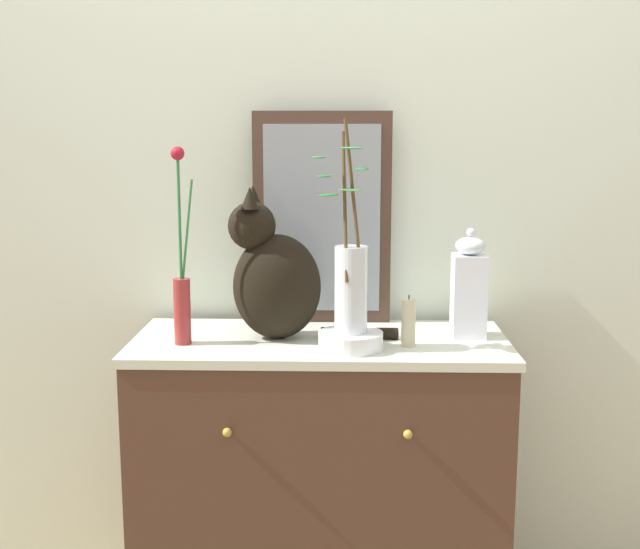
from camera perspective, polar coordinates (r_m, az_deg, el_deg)
wall_back at (r=2.51m, az=0.21°, el=7.48°), size 4.40×0.08×2.60m
sideboard at (r=2.41m, az=-0.00°, el=-14.19°), size 1.04×0.48×0.84m
mirror_leaning at (r=2.42m, az=0.14°, el=3.93°), size 0.41×0.03×0.62m
cat_sitting at (r=2.24m, az=-3.24°, el=-0.13°), size 0.47×0.17×0.42m
vase_slim_green at (r=2.22m, az=-9.59°, el=-1.04°), size 0.06×0.05×0.53m
bowl_porcelain at (r=2.16m, az=2.14°, el=-4.61°), size 0.17×0.17×0.05m
vase_glass_clear at (r=2.13m, az=2.13°, el=-0.47°), size 0.15×0.14×0.55m
jar_lidded_porcelain at (r=2.30m, az=10.32°, el=-0.95°), size 0.09×0.09×0.30m
candle_pillar at (r=2.19m, az=6.17°, el=-3.36°), size 0.04×0.04×0.14m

